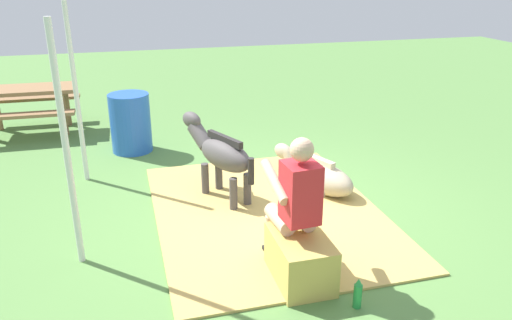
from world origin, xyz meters
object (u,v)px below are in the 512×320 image
person_seated (295,199)px  pony_lying (318,175)px  water_barrel (131,123)px  hay_bale (300,259)px  soda_bottle (358,293)px  picnic_bench (28,98)px  pony_standing (221,153)px  tent_pole_left (66,150)px  tent_pole_right (76,95)px

person_seated → pony_lying: size_ratio=0.98×
water_barrel → pony_lying: bearing=-133.6°
pony_lying → water_barrel: water_barrel is taller
hay_bale → soda_bottle: size_ratio=2.57×
water_barrel → picnic_bench: 2.06m
hay_bale → person_seated: (0.16, 0.01, 0.50)m
hay_bale → pony_standing: pony_standing is taller
tent_pole_left → tent_pole_right: (2.00, 0.03, 0.00)m
soda_bottle → tent_pole_left: bearing=59.0°
pony_lying → soda_bottle: (-2.22, 0.54, -0.06)m
pony_lying → tent_pole_left: 3.02m
soda_bottle → tent_pole_left: tent_pole_left is taller
tent_pole_left → person_seated: bearing=-109.7°
pony_standing → water_barrel: (1.94, 0.95, -0.13)m
hay_bale → water_barrel: bearing=18.6°
soda_bottle → tent_pole_right: (3.31, 2.21, 0.98)m
tent_pole_left → soda_bottle: bearing=-121.0°
hay_bale → tent_pole_right: (2.83, 1.89, 0.90)m
pony_lying → picnic_bench: (3.37, 3.69, 0.39)m
water_barrel → tent_pole_right: tent_pole_right is taller
tent_pole_left → water_barrel: bearing=-11.4°
picnic_bench → hay_bale: bearing=-151.0°
pony_standing → pony_lying: size_ratio=0.95×
hay_bale → pony_lying: bearing=-26.4°
hay_bale → tent_pole_left: size_ratio=0.31×
tent_pole_right → water_barrel: bearing=-33.2°
water_barrel → tent_pole_left: bearing=168.6°
pony_standing → tent_pole_left: tent_pole_left is taller
soda_bottle → pony_lying: bearing=-13.7°
soda_bottle → picnic_bench: 6.43m
pony_standing → tent_pole_left: (-1.01, 1.54, 0.55)m
soda_bottle → tent_pole_left: size_ratio=0.12×
tent_pole_right → pony_standing: bearing=-122.3°
soda_bottle → water_barrel: 4.55m
pony_standing → tent_pole_right: (0.99, 1.57, 0.55)m
hay_bale → pony_standing: (1.83, 0.32, 0.35)m
picnic_bench → pony_standing: bearing=-142.5°
person_seated → tent_pole_right: bearing=35.2°
pony_lying → picnic_bench: picnic_bench is taller
hay_bale → water_barrel: water_barrel is taller
hay_bale → pony_standing: 1.89m
tent_pole_right → picnic_bench: bearing=22.4°
pony_standing → picnic_bench: (3.27, 2.51, 0.02)m
pony_standing → pony_lying: pony_standing is taller
pony_lying → water_barrel: size_ratio=1.55×
pony_standing → pony_lying: (-0.10, -1.18, -0.37)m
hay_bale → tent_pole_left: (0.83, 1.87, 0.90)m
water_barrel → tent_pole_right: 1.32m
pony_standing → soda_bottle: 2.44m
hay_bale → tent_pole_right: 3.52m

